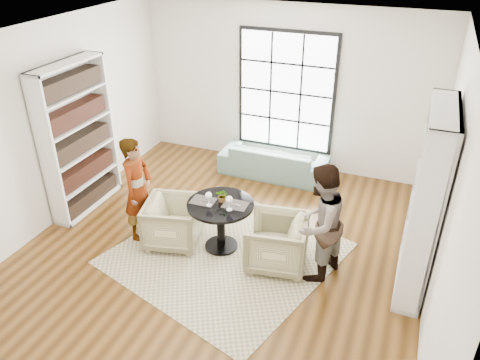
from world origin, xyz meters
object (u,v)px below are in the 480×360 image
at_px(armchair_left, 173,222).
at_px(wine_glass_left, 209,196).
at_px(wine_glass_right, 229,200).
at_px(armchair_right, 276,242).
at_px(person_right, 319,223).
at_px(person_left, 138,189).
at_px(sofa, 274,161).
at_px(pedestal_table, 221,216).
at_px(flower_centerpiece, 223,196).

bearing_deg(armchair_left, wine_glass_left, -99.76).
xyz_separation_m(armchair_left, wine_glass_right, (0.86, 0.04, 0.55)).
relative_size(armchair_right, wine_glass_left, 3.79).
bearing_deg(wine_glass_right, person_right, 1.35).
distance_m(person_left, wine_glass_left, 1.12).
distance_m(sofa, armchair_right, 2.63).
bearing_deg(person_left, person_right, -90.99).
bearing_deg(person_right, person_left, -68.94).
height_order(person_right, wine_glass_left, person_right).
bearing_deg(wine_glass_left, pedestal_table, 42.26).
height_order(armchair_left, person_left, person_left).
bearing_deg(pedestal_table, armchair_right, -5.15).
distance_m(person_right, wine_glass_left, 1.53).
bearing_deg(wine_glass_right, armchair_right, 2.44).
distance_m(person_right, wine_glass_right, 1.23).
relative_size(sofa, person_right, 1.21).
distance_m(person_left, wine_glass_right, 1.42).
relative_size(pedestal_table, wine_glass_left, 4.42).
bearing_deg(wine_glass_right, person_left, -178.23).
bearing_deg(sofa, pedestal_table, 89.87).
relative_size(person_right, wine_glass_right, 7.60).
relative_size(armchair_right, person_left, 0.51).
bearing_deg(sofa, person_right, 119.35).
bearing_deg(armchair_right, person_right, 80.91).
distance_m(pedestal_table, person_left, 1.27).
bearing_deg(person_left, sofa, -28.53).
distance_m(wine_glass_left, wine_glass_right, 0.30).
distance_m(pedestal_table, wine_glass_right, 0.41).
bearing_deg(sofa, wine_glass_right, 93.95).
relative_size(sofa, flower_centerpiece, 10.28).
bearing_deg(armchair_right, wine_glass_right, -96.65).
bearing_deg(person_right, sofa, -131.37).
bearing_deg(wine_glass_right, flower_centerpiece, 136.06).
xyz_separation_m(sofa, person_right, (1.39, -2.49, 0.52)).
bearing_deg(pedestal_table, wine_glass_right, -30.58).
height_order(armchair_left, wine_glass_left, wine_glass_left).
xyz_separation_m(sofa, person_left, (-1.25, -2.56, 0.50)).
distance_m(armchair_right, wine_glass_right, 0.86).
xyz_separation_m(armchair_right, wine_glass_left, (-0.98, -0.03, 0.53)).
bearing_deg(pedestal_table, person_right, -3.14).
height_order(sofa, wine_glass_left, wine_glass_left).
xyz_separation_m(person_left, person_right, (2.64, 0.07, 0.02)).
distance_m(armchair_left, person_right, 2.14).
distance_m(armchair_right, person_left, 2.13).
distance_m(armchair_right, flower_centerpiece, 0.98).
relative_size(armchair_left, flower_centerpiece, 4.05).
height_order(pedestal_table, armchair_left, pedestal_table).
height_order(armchair_left, flower_centerpiece, flower_centerpiece).
height_order(person_left, person_right, person_right).
relative_size(pedestal_table, wine_glass_right, 4.38).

